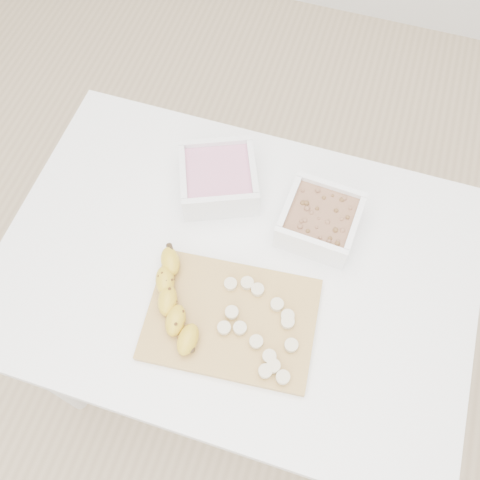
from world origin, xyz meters
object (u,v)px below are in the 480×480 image
(table, at_px, (236,282))
(cutting_board, at_px, (231,319))
(bowl_granola, at_px, (320,220))
(bowl_yogurt, at_px, (218,178))
(banana, at_px, (176,302))

(table, relative_size, cutting_board, 3.01)
(cutting_board, bearing_deg, bowl_granola, 65.77)
(table, bearing_deg, bowl_yogurt, 118.85)
(table, distance_m, bowl_yogurt, 0.24)
(table, bearing_deg, bowl_granola, 43.89)
(bowl_yogurt, height_order, bowl_granola, bowl_yogurt)
(table, height_order, banana, banana)
(banana, bearing_deg, cutting_board, -16.15)
(cutting_board, xyz_separation_m, banana, (-0.11, -0.01, 0.03))
(bowl_granola, bearing_deg, table, -136.11)
(table, xyz_separation_m, banana, (-0.08, -0.13, 0.13))
(cutting_board, bearing_deg, bowl_yogurt, 113.01)
(cutting_board, height_order, banana, banana)
(table, bearing_deg, cutting_board, -76.48)
(banana, bearing_deg, bowl_granola, 28.60)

